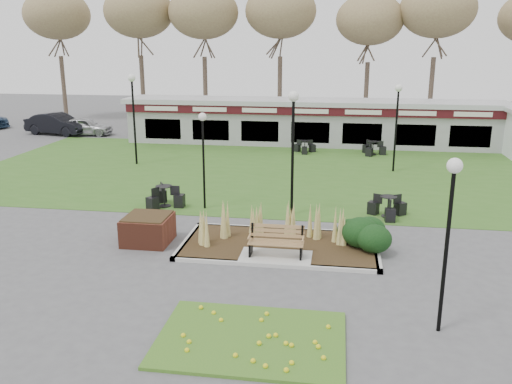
# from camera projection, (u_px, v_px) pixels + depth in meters

# --- Properties ---
(ground) EXTENTS (100.00, 100.00, 0.00)m
(ground) POSITION_uv_depth(u_px,v_px,m) (275.00, 262.00, 16.58)
(ground) COLOR #515154
(ground) RESTS_ON ground
(lawn) EXTENTS (34.00, 16.00, 0.02)m
(lawn) POSITION_uv_depth(u_px,v_px,m) (303.00, 172.00, 28.00)
(lawn) COLOR #35631F
(lawn) RESTS_ON ground
(flower_bed) EXTENTS (4.20, 3.00, 0.16)m
(flower_bed) POSITION_uv_depth(u_px,v_px,m) (251.00, 338.00, 12.18)
(flower_bed) COLOR #346F1F
(flower_bed) RESTS_ON ground
(planting_bed) EXTENTS (6.75, 3.40, 1.27)m
(planting_bed) POSITION_uv_depth(u_px,v_px,m) (319.00, 237.00, 17.58)
(planting_bed) COLOR #2F2513
(planting_bed) RESTS_ON ground
(park_bench) EXTENTS (1.70, 0.66, 0.93)m
(park_bench) POSITION_uv_depth(u_px,v_px,m) (276.00, 241.00, 16.66)
(park_bench) COLOR olive
(park_bench) RESTS_ON ground
(brick_planter) EXTENTS (1.50, 1.50, 0.95)m
(brick_planter) POSITION_uv_depth(u_px,v_px,m) (148.00, 229.00, 18.04)
(brick_planter) COLOR brown
(brick_planter) RESTS_ON ground
(food_pavilion) EXTENTS (24.60, 3.40, 2.90)m
(food_pavilion) POSITION_uv_depth(u_px,v_px,m) (312.00, 122.00, 35.19)
(food_pavilion) COLOR #969598
(food_pavilion) RESTS_ON ground
(tree_backdrop) EXTENTS (47.24, 5.24, 10.36)m
(tree_backdrop) POSITION_uv_depth(u_px,v_px,m) (320.00, 16.00, 41.00)
(tree_backdrop) COLOR #47382B
(tree_backdrop) RESTS_ON ground
(lamp_post_near_right) EXTENTS (0.34, 0.34, 4.11)m
(lamp_post_near_right) POSITION_uv_depth(u_px,v_px,m) (450.00, 208.00, 11.82)
(lamp_post_near_right) COLOR black
(lamp_post_near_right) RESTS_ON ground
(lamp_post_mid_left) EXTENTS (0.32, 0.32, 3.86)m
(lamp_post_mid_left) POSITION_uv_depth(u_px,v_px,m) (203.00, 140.00, 21.09)
(lamp_post_mid_left) COLOR black
(lamp_post_mid_left) RESTS_ON ground
(lamp_post_mid_right) EXTENTS (0.39, 0.39, 4.76)m
(lamp_post_mid_right) POSITION_uv_depth(u_px,v_px,m) (293.00, 126.00, 20.16)
(lamp_post_mid_right) COLOR black
(lamp_post_mid_right) RESTS_ON ground
(lamp_post_far_right) EXTENTS (0.37, 0.37, 4.46)m
(lamp_post_far_right) POSITION_uv_depth(u_px,v_px,m) (397.00, 109.00, 27.21)
(lamp_post_far_right) COLOR black
(lamp_post_far_right) RESTS_ON ground
(lamp_post_far_left) EXTENTS (0.40, 0.40, 4.86)m
(lamp_post_far_left) POSITION_uv_depth(u_px,v_px,m) (133.00, 99.00, 28.82)
(lamp_post_far_left) COLOR black
(lamp_post_far_left) RESTS_ON ground
(bistro_set_a) EXTENTS (1.41, 1.62, 0.86)m
(bistro_set_a) POSITION_uv_depth(u_px,v_px,m) (165.00, 200.00, 22.01)
(bistro_set_a) COLOR black
(bistro_set_a) RESTS_ON ground
(bistro_set_b) EXTENTS (1.38, 1.49, 0.80)m
(bistro_set_b) POSITION_uv_depth(u_px,v_px,m) (373.00, 150.00, 32.13)
(bistro_set_b) COLOR black
(bistro_set_b) RESTS_ON ground
(bistro_set_c) EXTENTS (1.52, 1.37, 0.81)m
(bistro_set_c) POSITION_uv_depth(u_px,v_px,m) (388.00, 210.00, 20.71)
(bistro_set_c) COLOR black
(bistro_set_c) RESTS_ON ground
(bistro_set_d) EXTENTS (1.37, 1.22, 0.73)m
(bistro_set_d) POSITION_uv_depth(u_px,v_px,m) (305.00, 149.00, 32.73)
(bistro_set_d) COLOR black
(bistro_set_d) RESTS_ON ground
(car_silver) EXTENTS (3.89, 1.83, 1.29)m
(car_silver) POSITION_uv_depth(u_px,v_px,m) (85.00, 126.00, 38.77)
(car_silver) COLOR #ADAEB2
(car_silver) RESTS_ON ground
(car_black) EXTENTS (4.95, 2.55, 1.55)m
(car_black) POSITION_uv_depth(u_px,v_px,m) (57.00, 124.00, 39.05)
(car_black) COLOR black
(car_black) RESTS_ON ground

